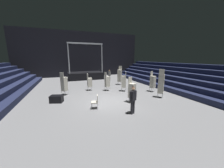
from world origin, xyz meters
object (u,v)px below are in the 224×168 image
object	(u,v)px
stage_riser	(86,75)
man_with_tie	(133,98)
chair_stack_rear_centre	(124,81)
crew_worker_near_stage	(109,75)
chair_stack_mid_left	(132,90)
loose_chair_near_man	(96,101)
chair_stack_front_right	(153,82)
chair_stack_mid_centre	(161,84)
chair_stack_mid_right	(64,84)
equipment_road_case	(57,99)
chair_stack_front_left	(120,75)
chair_stack_rear_left	(90,82)
chair_stack_rear_right	(107,81)

from	to	relation	value
stage_riser	man_with_tie	size ratio (longest dim) A/B	3.19
chair_stack_rear_centre	crew_worker_near_stage	xyz separation A→B (m)	(0.40, 5.56, -0.04)
chair_stack_mid_left	crew_worker_near_stage	xyz separation A→B (m)	(1.29, 8.78, 0.00)
stage_riser	loose_chair_near_man	bearing A→B (deg)	-95.72
chair_stack_front_right	chair_stack_mid_centre	xyz separation A→B (m)	(-0.62, -1.85, 0.21)
chair_stack_rear_centre	chair_stack_front_right	bearing A→B (deg)	-85.45
chair_stack_mid_right	chair_stack_mid_centre	bearing A→B (deg)	20.89
crew_worker_near_stage	loose_chair_near_man	bearing A→B (deg)	35.47
chair_stack_rear_centre	equipment_road_case	xyz separation A→B (m)	(-6.25, -1.16, -0.75)
chair_stack_front_left	chair_stack_rear_left	world-z (taller)	chair_stack_front_left
chair_stack_mid_centre	chair_stack_mid_left	bearing A→B (deg)	-126.57
chair_stack_front_right	chair_stack_mid_right	bearing A→B (deg)	-33.44
chair_stack_rear_left	chair_stack_rear_right	xyz separation A→B (m)	(1.70, -0.71, 0.08)
stage_riser	chair_stack_front_right	bearing A→B (deg)	-63.54
chair_stack_rear_left	chair_stack_rear_right	bearing A→B (deg)	65.91
chair_stack_front_right	chair_stack_mid_right	world-z (taller)	chair_stack_mid_right
chair_stack_mid_left	man_with_tie	bearing A→B (deg)	36.39
man_with_tie	chair_stack_mid_right	world-z (taller)	chair_stack_mid_right
man_with_tie	chair_stack_rear_centre	distance (m)	5.28
stage_riser	equipment_road_case	distance (m)	10.94
man_with_tie	chair_stack_mid_right	xyz separation A→B (m)	(-3.87, 5.63, 0.09)
stage_riser	equipment_road_case	bearing A→B (deg)	-110.27
chair_stack_rear_left	chair_stack_mid_right	bearing A→B (deg)	-72.22
chair_stack_rear_right	chair_stack_rear_left	bearing A→B (deg)	-119.34
stage_riser	chair_stack_mid_right	xyz separation A→B (m)	(-3.20, -8.43, 0.42)
man_with_tie	chair_stack_front_right	bearing A→B (deg)	-163.59
chair_stack_mid_left	chair_stack_rear_left	xyz separation A→B (m)	(-2.31, 4.76, -0.08)
chair_stack_mid_right	crew_worker_near_stage	size ratio (longest dim) A/B	1.23
equipment_road_case	loose_chair_near_man	bearing A→B (deg)	-41.09
loose_chair_near_man	chair_stack_rear_left	bearing A→B (deg)	8.21
stage_riser	chair_stack_front_right	distance (m)	11.47
chair_stack_mid_right	chair_stack_rear_centre	distance (m)	5.71
chair_stack_front_left	chair_stack_mid_left	size ratio (longest dim) A/B	1.22
chair_stack_mid_left	chair_stack_mid_right	xyz separation A→B (m)	(-4.78, 3.90, 0.08)
chair_stack_front_right	crew_worker_near_stage	xyz separation A→B (m)	(-2.24, 6.72, -0.04)
chair_stack_mid_right	crew_worker_near_stage	bearing A→B (deg)	85.35
chair_stack_front_right	chair_stack_mid_centre	bearing A→B (deg)	50.37
chair_stack_rear_left	equipment_road_case	xyz separation A→B (m)	(-3.05, -2.69, -0.63)
man_with_tie	loose_chair_near_man	world-z (taller)	man_with_tie
chair_stack_mid_left	loose_chair_near_man	bearing A→B (deg)	-22.99
chair_stack_rear_centre	chair_stack_front_left	bearing A→B (deg)	11.97
equipment_road_case	crew_worker_near_stage	bearing A→B (deg)	45.25
equipment_road_case	chair_stack_mid_left	bearing A→B (deg)	-21.08
man_with_tie	chair_stack_front_left	bearing A→B (deg)	-132.72
chair_stack_rear_left	loose_chair_near_man	size ratio (longest dim) A/B	1.90
chair_stack_mid_left	chair_stack_rear_left	size ratio (longest dim) A/B	1.09
chair_stack_front_left	chair_stack_mid_right	world-z (taller)	chair_stack_front_left
chair_stack_rear_centre	crew_worker_near_stage	distance (m)	5.57
man_with_tie	chair_stack_mid_centre	world-z (taller)	chair_stack_mid_centre
chair_stack_mid_right	equipment_road_case	size ratio (longest dim) A/B	2.37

